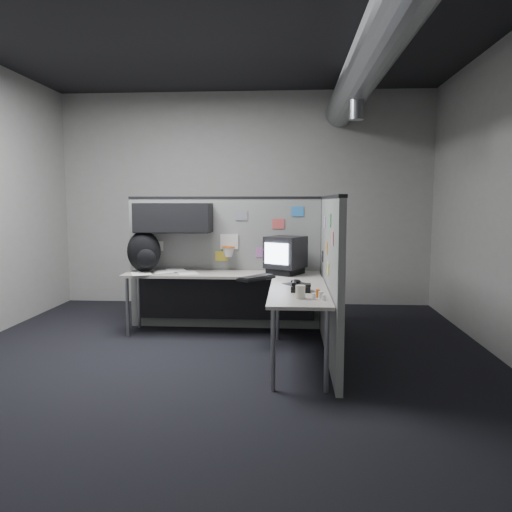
# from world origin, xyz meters

# --- Properties ---
(room) EXTENTS (5.62, 5.62, 3.22)m
(room) POSITION_xyz_m (0.56, 0.00, 2.10)
(room) COLOR black
(room) RESTS_ON ground
(partition_back) EXTENTS (2.44, 0.42, 1.63)m
(partition_back) POSITION_xyz_m (-0.25, 1.23, 1.00)
(partition_back) COLOR slate
(partition_back) RESTS_ON ground
(partition_right) EXTENTS (0.07, 2.23, 1.63)m
(partition_right) POSITION_xyz_m (1.10, 0.22, 0.82)
(partition_right) COLOR slate
(partition_right) RESTS_ON ground
(desk) EXTENTS (2.31, 2.11, 0.73)m
(desk) POSITION_xyz_m (0.15, 0.70, 0.61)
(desk) COLOR #A29A92
(desk) RESTS_ON ground
(monitor) EXTENTS (0.52, 0.52, 0.44)m
(monitor) POSITION_xyz_m (0.64, 0.96, 0.96)
(monitor) COLOR black
(monitor) RESTS_ON desk
(keyboard) EXTENTS (0.41, 0.46, 0.04)m
(keyboard) POSITION_xyz_m (0.33, 0.53, 0.75)
(keyboard) COLOR black
(keyboard) RESTS_ON desk
(mouse) EXTENTS (0.29, 0.28, 0.05)m
(mouse) POSITION_xyz_m (0.76, 0.27, 0.75)
(mouse) COLOR black
(mouse) RESTS_ON desk
(phone) EXTENTS (0.19, 0.21, 0.09)m
(phone) POSITION_xyz_m (0.79, -0.14, 0.77)
(phone) COLOR black
(phone) RESTS_ON desk
(bottles) EXTENTS (0.12, 0.16, 0.07)m
(bottles) POSITION_xyz_m (0.95, -0.50, 0.76)
(bottles) COLOR silver
(bottles) RESTS_ON desk
(cup) EXTENTS (0.11, 0.11, 0.12)m
(cup) POSITION_xyz_m (0.79, -0.50, 0.79)
(cup) COLOR beige
(cup) RESTS_ON desk
(papers) EXTENTS (0.83, 0.67, 0.01)m
(papers) POSITION_xyz_m (-0.76, 0.98, 0.74)
(papers) COLOR white
(papers) RESTS_ON desk
(backpack) EXTENTS (0.43, 0.39, 0.49)m
(backpack) POSITION_xyz_m (-1.04, 1.01, 0.97)
(backpack) COLOR black
(backpack) RESTS_ON desk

